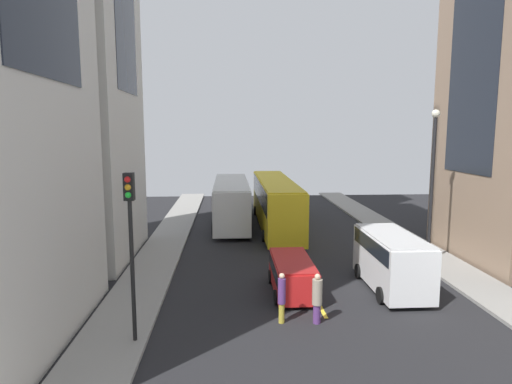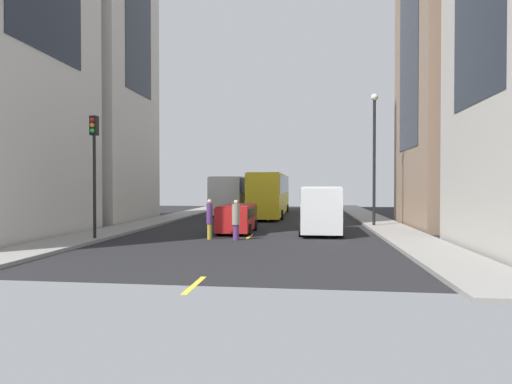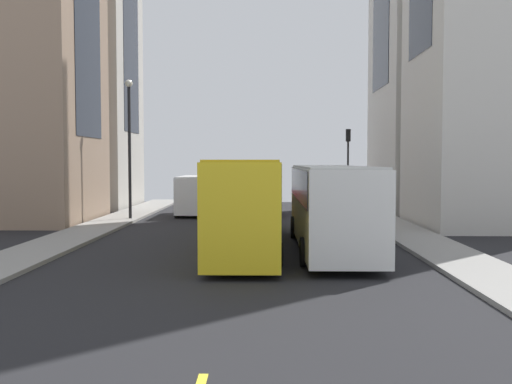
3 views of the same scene
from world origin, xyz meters
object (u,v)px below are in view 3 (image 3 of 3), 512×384
Objects in this scene: delivery_van_white at (195,192)px; pedestrian_waiting_curb at (277,196)px; streetcar_yellow at (248,195)px; city_bus_white at (330,200)px; pedestrian_walking_far at (258,197)px; car_red_0 at (265,201)px; traffic_light_near_corner at (348,153)px.

delivery_van_white reaches higher than pedestrian_waiting_curb.
delivery_van_white is (3.89, -13.75, -0.61)m from streetcar_yellow.
pedestrian_walking_far is (3.11, -18.24, -0.99)m from city_bus_white.
delivery_van_white is at bearing -113.64° from pedestrian_waiting_curb.
city_bus_white is 15.28m from car_red_0.
city_bus_white reaches higher than car_red_0.
car_red_0 is 3.24m from pedestrian_waiting_curb.
pedestrian_walking_far is at bearing -140.90° from delivery_van_white.
pedestrian_walking_far is (-4.10, -3.33, -0.49)m from delivery_van_white.
traffic_light_near_corner is at bearing -110.16° from streetcar_yellow.
traffic_light_near_corner is (-6.73, -18.34, 2.02)m from streetcar_yellow.
city_bus_white reaches higher than pedestrian_waiting_curb.
city_bus_white is 6.09× the size of pedestrian_waiting_curb.
city_bus_white is 0.80× the size of streetcar_yellow.
pedestrian_walking_far is at bearing -90.70° from streetcar_yellow.
pedestrian_waiting_curb is (1.79, -18.13, -0.96)m from city_bus_white.
city_bus_white is at bearing -74.01° from pedestrian_walking_far.
pedestrian_waiting_curb is 6.20m from traffic_light_near_corner.
delivery_van_white is 11.87m from traffic_light_near_corner.
delivery_van_white reaches higher than pedestrian_walking_far.
pedestrian_waiting_curb is 0.34× the size of traffic_light_near_corner.
delivery_van_white is 2.66× the size of pedestrian_waiting_curb.
streetcar_yellow reaches higher than car_red_0.
city_bus_white is at bearing 160.66° from streetcar_yellow.
city_bus_white is 16.57m from delivery_van_white.
pedestrian_walking_far is 0.34× the size of traffic_light_near_corner.
car_red_0 is at bearing -69.60° from pedestrian_waiting_curb.
traffic_light_near_corner is (-5.20, -1.38, 3.10)m from pedestrian_waiting_curb.
city_bus_white is 19.91m from traffic_light_near_corner.
traffic_light_near_corner is (-3.41, -19.50, 2.14)m from city_bus_white.
pedestrian_walking_far is at bearing -149.27° from pedestrian_waiting_curb.
city_bus_white is at bearing 115.81° from delivery_van_white.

